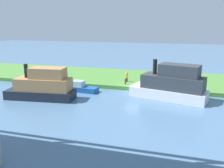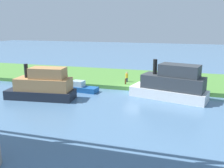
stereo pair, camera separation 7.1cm
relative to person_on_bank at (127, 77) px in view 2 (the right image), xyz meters
name	(u,v)px [view 2 (the right image)]	position (x,y,z in m)	size (l,w,h in m)	color
ground_plane	(134,91)	(-1.58, 2.71, -1.20)	(160.00, 160.00, 0.00)	#4C7093
grassy_bank	(142,79)	(-1.58, -3.29, -0.95)	(80.00, 12.00, 0.50)	#4C8438
person_on_bank	(127,77)	(0.00, 0.00, 0.00)	(0.43, 0.43, 1.39)	#2D334C
mooring_post	(126,81)	(-0.16, 1.43, -0.33)	(0.20, 0.20, 0.74)	brown
motorboat_red	(42,86)	(7.72, 8.81, 0.26)	(7.97, 3.44, 3.95)	#1E232D
motorboat_white	(81,88)	(4.78, 4.72, -0.72)	(4.14, 1.81, 1.34)	#195199
skiff_small	(171,85)	(-6.20, 4.66, 0.42)	(8.98, 4.89, 4.37)	white
pontoon_yellow	(35,83)	(11.71, 4.37, -0.63)	(4.86, 1.89, 1.60)	#1E232D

